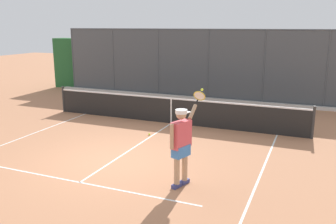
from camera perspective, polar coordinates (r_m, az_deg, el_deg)
ground_plane at (r=9.87m, az=-8.62°, el=-7.62°), size 60.00×60.00×0.00m
court_line_markings at (r=8.59m, az=-14.54°, el=-11.22°), size 7.61×10.21×0.01m
fence_backdrop at (r=18.03m, az=6.87°, el=6.61°), size 18.53×1.37×3.37m
tennis_net at (r=13.27m, az=0.52°, el=0.27°), size 9.78×0.09×1.07m
tennis_player at (r=8.00m, az=2.12°, el=-4.56°), size 0.45×1.45×2.06m
tennis_ball_by_sideline at (r=11.96m, az=-2.96°, el=-3.51°), size 0.07×0.07×0.07m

